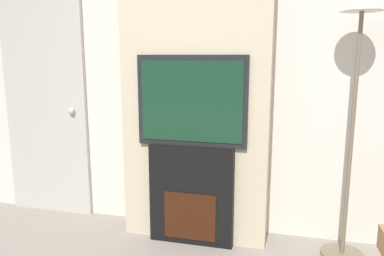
% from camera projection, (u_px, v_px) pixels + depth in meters
% --- Properties ---
extents(wall_back, '(6.00, 0.06, 2.70)m').
position_uv_depth(wall_back, '(202.00, 74.00, 3.15)').
color(wall_back, silver).
rests_on(wall_back, ground_plane).
extents(chimney_breast, '(1.18, 0.30, 2.70)m').
position_uv_depth(chimney_breast, '(197.00, 75.00, 2.98)').
color(chimney_breast, beige).
rests_on(chimney_breast, ground_plane).
extents(fireplace, '(0.68, 0.15, 0.81)m').
position_uv_depth(fireplace, '(192.00, 195.00, 3.02)').
color(fireplace, black).
rests_on(fireplace, ground_plane).
extents(television, '(0.86, 0.07, 0.70)m').
position_uv_depth(television, '(192.00, 101.00, 2.87)').
color(television, black).
rests_on(television, fireplace).
extents(floor_lamp, '(0.32, 0.32, 1.90)m').
position_uv_depth(floor_lamp, '(357.00, 76.00, 2.60)').
color(floor_lamp, '#726651').
rests_on(floor_lamp, ground_plane).
extents(entry_door, '(0.84, 0.09, 2.10)m').
position_uv_depth(entry_door, '(46.00, 105.00, 3.52)').
color(entry_door, '#BCB7AD').
rests_on(entry_door, ground_plane).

